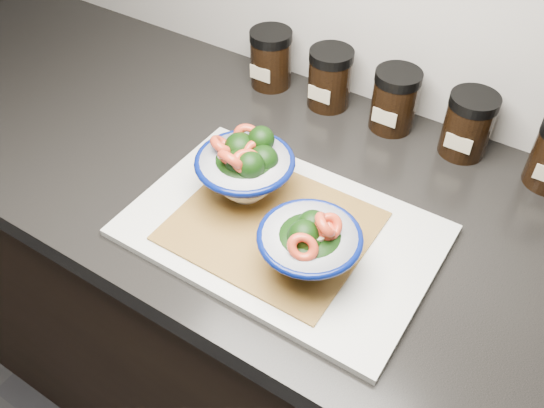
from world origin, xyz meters
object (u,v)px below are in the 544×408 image
Objects in this scene: spice_jar_b at (330,78)px; bowl_right at (309,245)px; spice_jar_c at (395,100)px; spice_jar_a at (271,58)px; cutting_board at (282,231)px; bowl_left at (246,169)px; spice_jar_d at (468,125)px.

bowl_right is at bearing -65.11° from spice_jar_b.
spice_jar_a is at bearing 180.00° from spice_jar_c.
spice_jar_c reaches higher than cutting_board.
bowl_right reaches higher than cutting_board.
cutting_board is 0.11m from bowl_left.
bowl_right is (0.16, -0.08, -0.01)m from bowl_left.
cutting_board is 0.10m from bowl_right.
spice_jar_a is 1.00× the size of spice_jar_c.
spice_jar_b is at bearing 180.00° from spice_jar_d.
spice_jar_c is (0.03, 0.33, 0.05)m from cutting_board.
bowl_left is 1.35× the size of spice_jar_b.
spice_jar_b is 1.00× the size of spice_jar_d.
cutting_board is 2.95× the size of bowl_left.
bowl_left is 0.17m from bowl_right.
bowl_left reaches higher than spice_jar_c.
bowl_right reaches higher than spice_jar_a.
cutting_board is at bearing 147.55° from bowl_right.
bowl_right is 1.26× the size of spice_jar_b.
spice_jar_b and spice_jar_c have the same top height.
bowl_left is at bearing -63.68° from spice_jar_a.
spice_jar_b is 0.26m from spice_jar_d.
bowl_right reaches higher than spice_jar_d.
bowl_left reaches higher than spice_jar_b.
spice_jar_a is 0.13m from spice_jar_b.
spice_jar_a is (-0.23, 0.33, 0.05)m from cutting_board.
cutting_board is 3.98× the size of spice_jar_c.
spice_jar_a is at bearing 180.00° from spice_jar_b.
spice_jar_c is 1.00× the size of spice_jar_d.
spice_jar_c is (0.11, 0.30, -0.01)m from bowl_left.
cutting_board is at bearing -72.57° from spice_jar_b.
bowl_right is 0.49m from spice_jar_a.
bowl_left is at bearing 153.84° from bowl_right.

